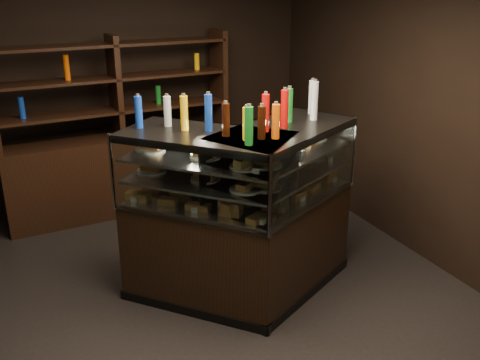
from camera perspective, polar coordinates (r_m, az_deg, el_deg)
name	(u,v)px	position (r m, az deg, el deg)	size (l,w,h in m)	color
ground	(168,302)	(4.64, -7.65, -12.80)	(5.00, 5.00, 0.00)	black
room_shell	(155,69)	(3.92, -9.01, 11.60)	(5.02, 5.02, 3.01)	black
display_case	(244,241)	(4.51, 0.46, -6.48)	(2.06, 1.43, 1.45)	black
food_display	(245,173)	(4.26, 0.50, 0.71)	(1.70, 0.99, 0.45)	gold
bottles_top	(245,112)	(4.13, 0.49, 7.24)	(1.53, 0.85, 0.30)	black
potted_conifer	(250,216)	(5.03, 1.07, -3.82)	(0.37, 0.37, 0.80)	black
back_shelving	(121,161)	(6.21, -12.55, 1.95)	(2.57, 0.58, 2.00)	black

